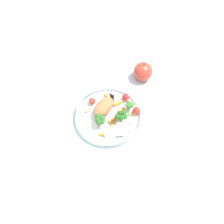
{
  "coord_description": "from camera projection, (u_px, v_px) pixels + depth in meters",
  "views": [
    {
      "loc": [
        0.11,
        0.36,
        0.72
      ],
      "look_at": [
        0.01,
        -0.01,
        0.03
      ],
      "focal_mm": 36.3,
      "sensor_mm": 36.0,
      "label": 1
    }
  ],
  "objects": [
    {
      "name": "loose_apple",
      "position": [
        143.0,
        72.0,
        0.87
      ],
      "size": [
        0.07,
        0.07,
        0.09
      ],
      "color": "#BC3828",
      "rests_on": "ground_plane"
    },
    {
      "name": "ground_plane",
      "position": [
        116.0,
        119.0,
        0.81
      ],
      "size": [
        2.4,
        2.4,
        0.0
      ],
      "primitive_type": "plane",
      "color": "silver"
    },
    {
      "name": "food_container",
      "position": [
        112.0,
        114.0,
        0.79
      ],
      "size": [
        0.24,
        0.24,
        0.06
      ],
      "color": "white",
      "rests_on": "ground_plane"
    },
    {
      "name": "folded_napkin",
      "position": [
        84.0,
        186.0,
        0.69
      ],
      "size": [
        0.18,
        0.16,
        0.01
      ],
      "primitive_type": "cube",
      "rotation": [
        0.0,
        0.0,
        0.44
      ],
      "color": "white",
      "rests_on": "ground_plane"
    }
  ]
}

